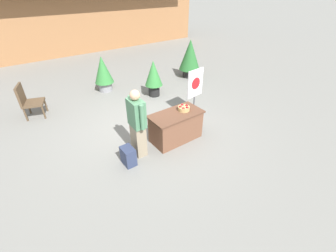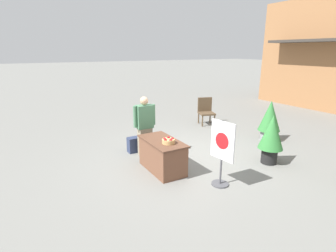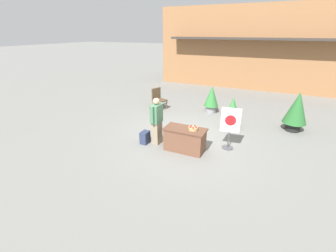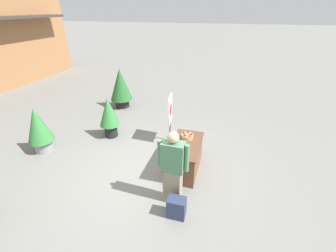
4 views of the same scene
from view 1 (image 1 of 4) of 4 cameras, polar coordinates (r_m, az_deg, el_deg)
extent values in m
plane|color=slate|center=(6.22, -6.02, -0.44)|extent=(120.00, 120.00, 0.00)
cube|color=#9E6B42|center=(15.39, -22.17, 27.56)|extent=(13.71, 3.52, 5.06)
cube|color=brown|center=(5.57, 1.99, -0.31)|extent=(1.23, 0.63, 0.70)
cube|color=brown|center=(5.38, 2.06, 3.00)|extent=(1.31, 0.67, 0.04)
cylinder|color=tan|center=(5.49, 4.04, 4.47)|extent=(0.28, 0.28, 0.10)
sphere|color=#A30F14|center=(5.53, 4.75, 5.12)|extent=(0.08, 0.08, 0.08)
sphere|color=red|center=(5.55, 3.62, 5.25)|extent=(0.08, 0.08, 0.08)
sphere|color=#A30F14|center=(5.46, 3.11, 4.80)|extent=(0.08, 0.08, 0.08)
sphere|color=red|center=(5.39, 3.92, 4.39)|extent=(0.08, 0.08, 0.08)
sphere|color=#A30F14|center=(5.43, 4.88, 4.57)|extent=(0.08, 0.08, 0.08)
cube|color=gray|center=(5.12, -7.45, -3.50)|extent=(0.25, 0.35, 0.77)
cube|color=#4C7F5B|center=(4.75, -8.04, 3.22)|extent=(0.28, 0.43, 0.61)
sphere|color=tan|center=(4.56, -8.44, 7.77)|extent=(0.21, 0.21, 0.21)
cylinder|color=#4C7F5B|center=(4.94, -9.43, 4.69)|extent=(0.09, 0.09, 0.56)
cylinder|color=#4C7F5B|center=(4.53, -6.57, 2.15)|extent=(0.09, 0.09, 0.56)
cube|color=#2D3856|center=(4.98, -10.05, -7.53)|extent=(0.24, 0.34, 0.42)
cylinder|color=#4C4C51|center=(6.90, 6.43, 3.26)|extent=(0.36, 0.36, 0.03)
cylinder|color=#4C4C51|center=(6.76, 6.58, 5.40)|extent=(0.04, 0.04, 0.55)
cube|color=silver|center=(6.48, 6.96, 10.73)|extent=(0.60, 0.10, 0.80)
cylinder|color=red|center=(6.46, 7.10, 10.68)|extent=(0.34, 0.05, 0.34)
cylinder|color=brown|center=(7.85, -28.60, 4.65)|extent=(0.05, 0.05, 0.41)
cylinder|color=brown|center=(7.44, -29.04, 3.03)|extent=(0.05, 0.05, 0.41)
cylinder|color=brown|center=(7.97, -31.85, 4.03)|extent=(0.05, 0.05, 0.41)
cylinder|color=brown|center=(7.56, -32.45, 2.40)|extent=(0.05, 0.05, 0.41)
cube|color=brown|center=(7.61, -30.98, 5.07)|extent=(0.70, 0.70, 0.06)
cube|color=brown|center=(7.57, -33.38, 6.71)|extent=(0.23, 0.54, 0.54)
cylinder|color=gray|center=(8.66, -15.61, 9.68)|extent=(0.47, 0.47, 0.32)
cone|color=#337A38|center=(8.45, -16.25, 13.58)|extent=(0.67, 0.67, 0.94)
cylinder|color=black|center=(9.73, 5.38, 13.29)|extent=(0.54, 0.54, 0.32)
cone|color=#28662D|center=(9.51, 5.62, 17.60)|extent=(0.85, 0.85, 1.19)
cylinder|color=black|center=(7.96, -3.56, 9.07)|extent=(0.39, 0.39, 0.39)
cone|color=#337A38|center=(7.73, -3.72, 13.26)|extent=(0.60, 0.60, 0.85)
camera|label=2|loc=(7.97, 50.00, 17.32)|focal=28.00mm
camera|label=3|loc=(5.67, 81.17, 7.48)|focal=24.00mm
camera|label=4|loc=(3.20, -67.28, 16.21)|focal=24.00mm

